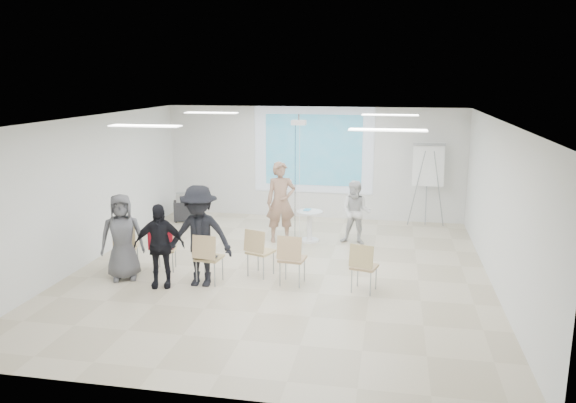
% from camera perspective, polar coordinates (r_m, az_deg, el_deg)
% --- Properties ---
extents(floor, '(8.00, 9.00, 0.10)m').
position_cam_1_polar(floor, '(11.20, -0.76, -7.39)').
color(floor, beige).
rests_on(floor, ground).
extents(ceiling, '(8.00, 9.00, 0.10)m').
position_cam_1_polar(ceiling, '(10.55, -0.81, 8.64)').
color(ceiling, white).
rests_on(ceiling, wall_back).
extents(wall_back, '(8.00, 0.10, 3.00)m').
position_cam_1_polar(wall_back, '(15.19, 2.62, 3.96)').
color(wall_back, silver).
rests_on(wall_back, floor).
extents(wall_left, '(0.10, 9.00, 3.00)m').
position_cam_1_polar(wall_left, '(12.22, -19.75, 1.10)').
color(wall_left, silver).
rests_on(wall_left, floor).
extents(wall_right, '(0.10, 9.00, 3.00)m').
position_cam_1_polar(wall_right, '(10.75, 20.89, -0.48)').
color(wall_right, silver).
rests_on(wall_right, floor).
extents(projection_halo, '(3.20, 0.01, 2.30)m').
position_cam_1_polar(projection_halo, '(15.07, 2.60, 5.24)').
color(projection_halo, silver).
rests_on(projection_halo, wall_back).
extents(projection_image, '(2.60, 0.01, 1.90)m').
position_cam_1_polar(projection_image, '(15.06, 2.59, 5.23)').
color(projection_image, teal).
rests_on(projection_image, wall_back).
extents(pedestal_table, '(0.68, 0.68, 0.75)m').
position_cam_1_polar(pedestal_table, '(13.08, 2.21, -2.31)').
color(pedestal_table, white).
rests_on(pedestal_table, floor).
extents(player_left, '(0.91, 0.75, 2.13)m').
position_cam_1_polar(player_left, '(12.94, -0.73, 0.48)').
color(player_left, '#A17963').
rests_on(player_left, floor).
extents(player_right, '(0.86, 0.73, 1.63)m').
position_cam_1_polar(player_right, '(12.90, 6.93, -0.78)').
color(player_right, silver).
rests_on(player_right, floor).
extents(controller_left, '(0.09, 0.14, 0.04)m').
position_cam_1_polar(controller_left, '(13.08, 0.25, 2.12)').
color(controller_left, silver).
rests_on(controller_left, player_left).
extents(controller_right, '(0.05, 0.12, 0.04)m').
position_cam_1_polar(controller_right, '(13.09, 6.25, 0.72)').
color(controller_right, white).
rests_on(controller_right, player_right).
extents(chair_far_left, '(0.55, 0.58, 0.93)m').
position_cam_1_polar(chair_far_left, '(11.57, -16.17, -4.11)').
color(chair_far_left, tan).
rests_on(chair_far_left, floor).
extents(chair_left_mid, '(0.48, 0.50, 0.85)m').
position_cam_1_polar(chair_left_mid, '(11.33, -12.42, -4.51)').
color(chair_left_mid, tan).
rests_on(chair_left_mid, floor).
extents(chair_left_inner, '(0.50, 0.53, 0.97)m').
position_cam_1_polar(chair_left_inner, '(10.48, -8.20, -5.36)').
color(chair_left_inner, tan).
rests_on(chair_left_inner, floor).
extents(chair_center, '(0.58, 0.60, 0.95)m').
position_cam_1_polar(chair_center, '(10.77, -3.05, -4.79)').
color(chair_center, tan).
rests_on(chair_center, floor).
extents(chair_right_inner, '(0.50, 0.53, 0.97)m').
position_cam_1_polar(chair_right_inner, '(10.30, 0.32, -5.52)').
color(chair_right_inner, tan).
rests_on(chair_right_inner, floor).
extents(chair_right_far, '(0.53, 0.55, 0.92)m').
position_cam_1_polar(chair_right_far, '(10.06, 7.64, -6.28)').
color(chair_right_far, tan).
rests_on(chair_right_far, floor).
extents(red_jacket, '(0.48, 0.20, 0.45)m').
position_cam_1_polar(red_jacket, '(11.14, -12.84, -3.66)').
color(red_jacket, '#B31624').
rests_on(red_jacket, chair_left_mid).
extents(laptop, '(0.38, 0.29, 0.03)m').
position_cam_1_polar(laptop, '(10.58, -7.97, -5.47)').
color(laptop, black).
rests_on(laptop, chair_left_inner).
extents(audience_left, '(1.16, 0.85, 1.78)m').
position_cam_1_polar(audience_left, '(10.44, -12.98, -3.79)').
color(audience_left, black).
rests_on(audience_left, floor).
extents(audience_mid, '(1.40, 0.80, 2.13)m').
position_cam_1_polar(audience_mid, '(10.31, -9.00, -2.83)').
color(audience_mid, black).
rests_on(audience_mid, floor).
extents(audience_outer, '(1.07, 0.91, 1.85)m').
position_cam_1_polar(audience_outer, '(11.00, -16.52, -2.98)').
color(audience_outer, '#5B5C61').
rests_on(audience_outer, floor).
extents(flipchart_easel, '(0.93, 0.69, 2.14)m').
position_cam_1_polar(flipchart_easel, '(14.63, 14.07, 3.57)').
color(flipchart_easel, gray).
rests_on(flipchart_easel, floor).
extents(av_cart, '(0.61, 0.55, 0.76)m').
position_cam_1_polar(av_cart, '(15.20, -10.58, -0.66)').
color(av_cart, black).
rests_on(av_cart, floor).
extents(ceiling_projector, '(0.30, 0.25, 3.00)m').
position_cam_1_polar(ceiling_projector, '(12.03, 1.08, 7.40)').
color(ceiling_projector, white).
rests_on(ceiling_projector, ceiling).
extents(fluor_panel_nw, '(1.20, 0.30, 0.02)m').
position_cam_1_polar(fluor_panel_nw, '(13.00, -7.80, 8.92)').
color(fluor_panel_nw, white).
rests_on(fluor_panel_nw, ceiling).
extents(fluor_panel_ne, '(1.20, 0.30, 0.02)m').
position_cam_1_polar(fluor_panel_ne, '(12.35, 10.32, 8.64)').
color(fluor_panel_ne, white).
rests_on(fluor_panel_ne, ceiling).
extents(fluor_panel_sw, '(1.20, 0.30, 0.02)m').
position_cam_1_polar(fluor_panel_sw, '(9.75, -14.31, 7.46)').
color(fluor_panel_sw, white).
rests_on(fluor_panel_sw, ceiling).
extents(fluor_panel_se, '(1.20, 0.30, 0.02)m').
position_cam_1_polar(fluor_panel_se, '(8.86, 10.10, 7.17)').
color(fluor_panel_se, white).
rests_on(fluor_panel_se, ceiling).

